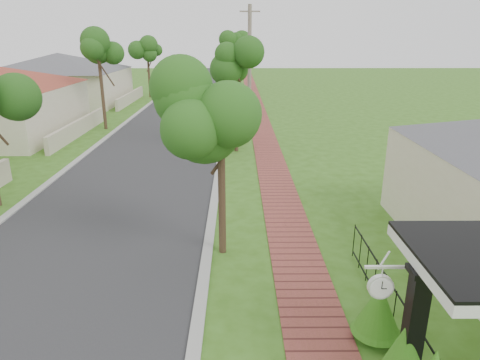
% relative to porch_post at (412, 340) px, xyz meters
% --- Properties ---
extents(ground, '(160.00, 160.00, 0.00)m').
position_rel_porch_post_xyz_m(ground, '(-4.55, 1.00, -1.12)').
color(ground, '#345E16').
rests_on(ground, ground).
extents(road, '(7.00, 120.00, 0.02)m').
position_rel_porch_post_xyz_m(road, '(-7.55, 21.00, -1.12)').
color(road, '#28282B').
rests_on(road, ground).
extents(kerb_right, '(0.30, 120.00, 0.10)m').
position_rel_porch_post_xyz_m(kerb_right, '(-3.90, 21.00, -1.12)').
color(kerb_right, '#9E9E99').
rests_on(kerb_right, ground).
extents(kerb_left, '(0.30, 120.00, 0.10)m').
position_rel_porch_post_xyz_m(kerb_left, '(-11.20, 21.00, -1.12)').
color(kerb_left, '#9E9E99').
rests_on(kerb_left, ground).
extents(sidewalk, '(1.50, 120.00, 0.03)m').
position_rel_porch_post_xyz_m(sidewalk, '(-1.30, 21.00, -1.12)').
color(sidewalk, brown).
rests_on(sidewalk, ground).
extents(porch_post, '(0.48, 0.48, 2.52)m').
position_rel_porch_post_xyz_m(porch_post, '(0.00, 0.00, 0.00)').
color(porch_post, black).
rests_on(porch_post, ground).
extents(picket_fence, '(0.03, 8.02, 1.00)m').
position_rel_porch_post_xyz_m(picket_fence, '(0.35, 1.00, -0.59)').
color(picket_fence, black).
rests_on(picket_fence, ground).
extents(street_trees, '(10.70, 37.65, 5.89)m').
position_rel_porch_post_xyz_m(street_trees, '(-7.42, 27.84, 3.42)').
color(street_trees, '#382619').
rests_on(street_trees, ground).
extents(hedge_row, '(0.91, 3.30, 1.88)m').
position_rel_porch_post_xyz_m(hedge_row, '(-0.10, 0.10, -0.39)').
color(hedge_row, '#246113').
rests_on(hedge_row, ground).
extents(far_house_grey, '(15.56, 15.56, 4.60)m').
position_rel_porch_post_xyz_m(far_house_grey, '(-19.52, 35.00, 1.22)').
color(far_house_grey, beige).
rests_on(far_house_grey, ground).
extents(parked_car_red, '(2.24, 4.24, 1.38)m').
position_rel_porch_post_xyz_m(parked_car_red, '(-4.47, 18.16, -0.43)').
color(parked_car_red, maroon).
rests_on(parked_car_red, ground).
extents(parked_car_white, '(2.48, 5.03, 1.58)m').
position_rel_porch_post_xyz_m(parked_car_white, '(-4.94, 33.27, -0.33)').
color(parked_car_white, silver).
rests_on(parked_car_white, ground).
extents(near_tree, '(2.06, 2.06, 5.28)m').
position_rel_porch_post_xyz_m(near_tree, '(-3.45, 5.28, 3.08)').
color(near_tree, '#382619').
rests_on(near_tree, ground).
extents(utility_pole, '(1.20, 0.24, 7.84)m').
position_rel_porch_post_xyz_m(utility_pole, '(-2.25, 20.63, 2.86)').
color(utility_pole, gray).
rests_on(utility_pole, ground).
extents(station_clock, '(0.76, 0.13, 0.65)m').
position_rel_porch_post_xyz_m(station_clock, '(-0.50, 0.40, 0.83)').
color(station_clock, white).
rests_on(station_clock, ground).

